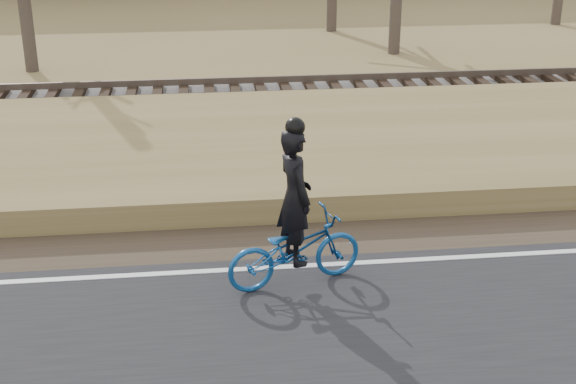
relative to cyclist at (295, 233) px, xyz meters
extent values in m
cube|color=slate|center=(-5.12, 8.27, -0.59)|extent=(120.00, 3.00, 0.45)
cube|color=black|center=(-5.12, 8.27, -0.30)|extent=(120.00, 2.40, 0.14)
cube|color=brown|center=(-5.12, 7.55, -0.15)|extent=(120.00, 0.07, 0.15)
cube|color=brown|center=(-5.12, 8.99, -0.15)|extent=(120.00, 0.07, 0.15)
imported|color=navy|center=(0.00, 0.00, -0.25)|extent=(2.03, 1.16, 1.01)
imported|color=black|center=(0.00, 0.00, 0.53)|extent=(0.61, 0.78, 1.87)
sphere|color=black|center=(0.00, 0.00, 1.49)|extent=(0.26, 0.26, 0.26)
camera|label=1|loc=(-1.24, -9.70, 4.57)|focal=50.00mm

